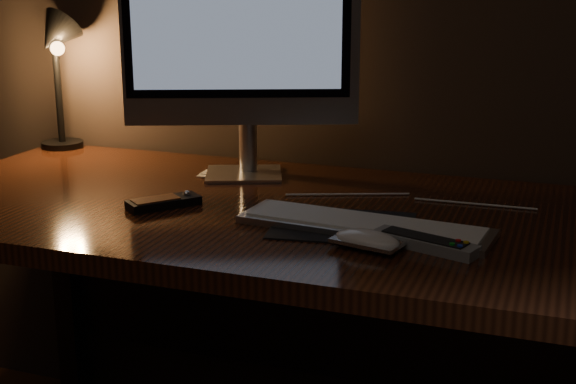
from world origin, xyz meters
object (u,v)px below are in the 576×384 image
(monitor, at_px, (241,32))
(media_remote, at_px, (164,202))
(mouse, at_px, (367,242))
(desk_lamp, at_px, (56,55))
(desk, at_px, (286,255))
(keyboard, at_px, (364,225))
(tv_remote, at_px, (425,243))

(monitor, relative_size, media_remote, 3.77)
(mouse, distance_m, desk_lamp, 1.10)
(desk, bearing_deg, keyboard, -36.59)
(monitor, height_order, media_remote, monitor)
(keyboard, distance_m, mouse, 0.11)
(mouse, bearing_deg, monitor, 148.42)
(desk, bearing_deg, monitor, 139.01)
(desk_lamp, bearing_deg, keyboard, -31.06)
(media_remote, distance_m, tv_remote, 0.55)
(media_remote, height_order, desk_lamp, desk_lamp)
(desk, relative_size, keyboard, 3.41)
(mouse, height_order, media_remote, media_remote)
(desk, xyz_separation_m, monitor, (-0.16, 0.14, 0.46))
(tv_remote, bearing_deg, monitor, 161.84)
(desk, height_order, monitor, monitor)
(keyboard, bearing_deg, mouse, -67.72)
(monitor, xyz_separation_m, tv_remote, (0.49, -0.36, -0.32))
(desk, relative_size, monitor, 2.87)
(monitor, bearing_deg, desk, -62.79)
(monitor, height_order, tv_remote, monitor)
(tv_remote, bearing_deg, keyboard, 169.34)
(media_remote, bearing_deg, monitor, 28.64)
(monitor, xyz_separation_m, keyboard, (0.37, -0.29, -0.32))
(monitor, distance_m, desk_lamp, 0.57)
(desk, height_order, desk_lamp, desk_lamp)
(desk, bearing_deg, media_remote, -144.04)
(monitor, distance_m, mouse, 0.65)
(desk, distance_m, desk_lamp, 0.84)
(media_remote, bearing_deg, mouse, -64.66)
(keyboard, xyz_separation_m, media_remote, (-0.42, 0.01, 0.00))
(tv_remote, distance_m, desk_lamp, 1.17)
(media_remote, distance_m, desk_lamp, 0.68)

